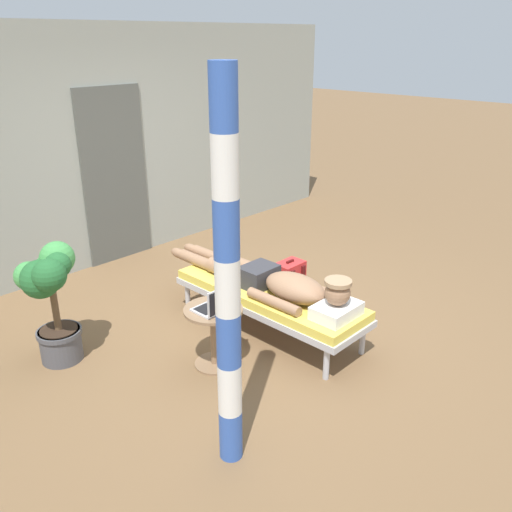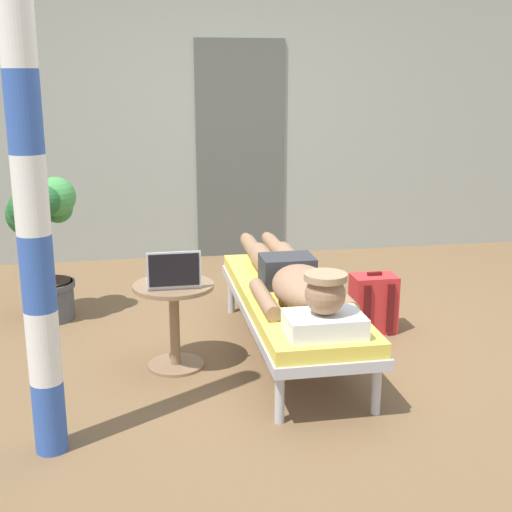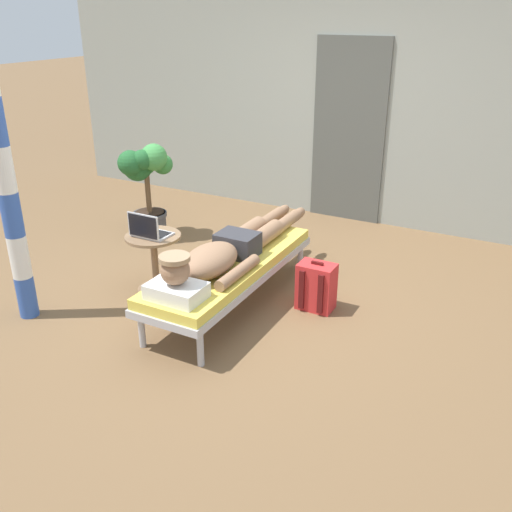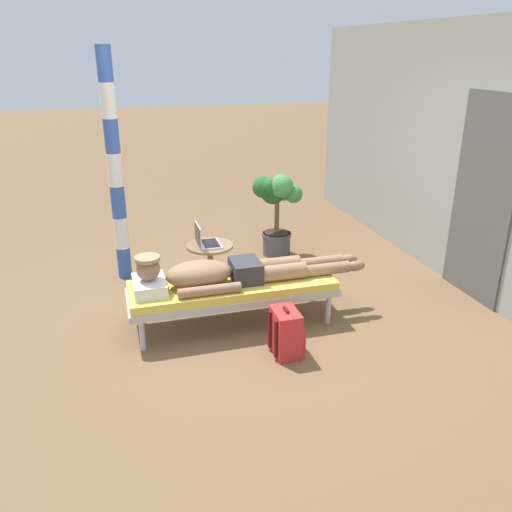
{
  "view_description": "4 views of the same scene",
  "coord_description": "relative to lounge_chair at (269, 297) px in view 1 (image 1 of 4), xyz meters",
  "views": [
    {
      "loc": [
        -3.3,
        -3.15,
        2.55
      ],
      "look_at": [
        0.11,
        0.09,
        0.63
      ],
      "focal_mm": 38.07,
      "sensor_mm": 36.0,
      "label": 1
    },
    {
      "loc": [
        -0.95,
        -4.14,
        1.72
      ],
      "look_at": [
        -0.22,
        -0.12,
        0.64
      ],
      "focal_mm": 48.19,
      "sensor_mm": 36.0,
      "label": 2
    },
    {
      "loc": [
        2.17,
        -3.81,
        2.32
      ],
      "look_at": [
        0.23,
        -0.17,
        0.5
      ],
      "focal_mm": 39.8,
      "sensor_mm": 36.0,
      "label": 3
    },
    {
      "loc": [
        4.24,
        -1.18,
        2.4
      ],
      "look_at": [
        -0.01,
        0.04,
        0.65
      ],
      "focal_mm": 36.71,
      "sensor_mm": 36.0,
      "label": 4
    }
  ],
  "objects": [
    {
      "name": "ground_plane",
      "position": [
        0.01,
        0.19,
        -0.35
      ],
      "size": [
        40.0,
        40.0,
        0.0
      ],
      "primitive_type": "plane",
      "color": "brown"
    },
    {
      "name": "house_wall_back",
      "position": [
        -0.0,
        2.63,
        1.0
      ],
      "size": [
        7.6,
        0.2,
        2.7
      ],
      "primitive_type": "cube",
      "color": "#999E93",
      "rests_on": "ground"
    },
    {
      "name": "side_table",
      "position": [
        -0.73,
        -0.06,
        0.01
      ],
      "size": [
        0.48,
        0.48,
        0.52
      ],
      "color": "#8C6B4C",
      "rests_on": "ground"
    },
    {
      "name": "person_reclining",
      "position": [
        0.0,
        -0.07,
        0.17
      ],
      "size": [
        0.53,
        2.17,
        0.33
      ],
      "color": "white",
      "rests_on": "lounge_chair"
    },
    {
      "name": "laptop",
      "position": [
        -0.73,
        -0.11,
        0.24
      ],
      "size": [
        0.31,
        0.24,
        0.23
      ],
      "color": "silver",
      "rests_on": "side_table"
    },
    {
      "name": "potted_plant",
      "position": [
        -1.58,
        0.94,
        0.3
      ],
      "size": [
        0.48,
        0.57,
        1.03
      ],
      "color": "#4C4C51",
      "rests_on": "ground"
    },
    {
      "name": "porch_post",
      "position": [
        -1.37,
        -0.92,
        0.88
      ],
      "size": [
        0.15,
        0.15,
        2.44
      ],
      "color": "#3359B2",
      "rests_on": "ground"
    },
    {
      "name": "lounge_chair",
      "position": [
        0.0,
        0.0,
        0.0
      ],
      "size": [
        0.61,
        1.91,
        0.42
      ],
      "color": "#B7B7BC",
      "rests_on": "ground"
    },
    {
      "name": "house_door_panel",
      "position": [
        0.08,
        2.52,
        0.67
      ],
      "size": [
        0.84,
        0.03,
        2.04
      ],
      "primitive_type": "cube",
      "color": "#545651",
      "rests_on": "ground"
    },
    {
      "name": "backpack",
      "position": [
        0.65,
        0.3,
        -0.15
      ],
      "size": [
        0.3,
        0.26,
        0.42
      ],
      "color": "red",
      "rests_on": "ground"
    }
  ]
}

